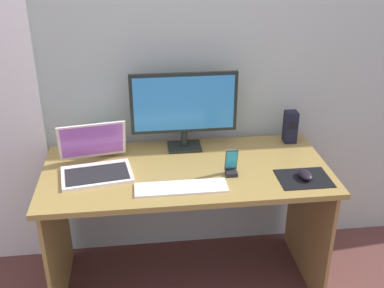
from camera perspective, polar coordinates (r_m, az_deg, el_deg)
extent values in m
plane|color=#55302C|center=(2.76, -0.62, -16.43)|extent=(8.00, 8.00, 0.00)
cube|color=#A3AEA6|center=(2.51, -1.75, 11.81)|extent=(6.00, 0.04, 2.50)
cube|color=olive|center=(2.34, -0.71, -3.30)|extent=(1.43, 0.67, 0.03)
cube|color=olive|center=(2.57, -16.07, -11.19)|extent=(0.02, 0.63, 0.70)
cube|color=olive|center=(2.68, 14.01, -9.22)|extent=(0.02, 0.63, 0.70)
cube|color=black|center=(2.54, -0.95, -0.32)|extent=(0.18, 0.14, 0.01)
cylinder|color=black|center=(2.52, -0.95, 0.66)|extent=(0.04, 0.04, 0.08)
cube|color=black|center=(2.44, -0.99, 5.03)|extent=(0.56, 0.02, 0.33)
cube|color=#338CD8|center=(2.43, -0.96, 4.95)|extent=(0.53, 0.00, 0.29)
cube|color=black|center=(2.63, 11.94, 2.07)|extent=(0.07, 0.07, 0.18)
cylinder|color=black|center=(2.59, 12.23, 2.18)|extent=(0.04, 0.00, 0.04)
cube|color=white|center=(2.31, -11.55, -3.68)|extent=(0.37, 0.28, 0.02)
cube|color=black|center=(2.29, -11.55, -3.61)|extent=(0.32, 0.22, 0.00)
cube|color=white|center=(2.39, -12.11, 0.39)|extent=(0.34, 0.13, 0.21)
cube|color=#A559BF|center=(2.39, -12.11, 0.38)|extent=(0.31, 0.11, 0.18)
sphere|color=silver|center=(2.50, -10.48, 0.76)|extent=(0.17, 0.17, 0.17)
cube|color=white|center=(2.16, -1.34, -5.36)|extent=(0.43, 0.12, 0.01)
cube|color=black|center=(2.30, 13.52, -4.11)|extent=(0.25, 0.20, 0.00)
ellipsoid|color=black|center=(2.30, 13.68, -3.69)|extent=(0.07, 0.11, 0.04)
cube|color=black|center=(2.28, 4.83, -3.57)|extent=(0.05, 0.05, 0.02)
cube|color=#3F4443|center=(2.26, 4.83, -1.89)|extent=(0.06, 0.04, 0.12)
cube|color=#26A5BF|center=(2.25, 4.86, -1.93)|extent=(0.05, 0.02, 0.10)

